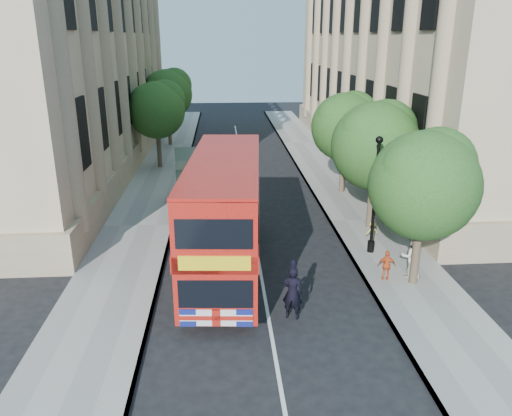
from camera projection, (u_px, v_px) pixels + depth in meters
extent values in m
plane|color=black|center=(271.00, 335.00, 16.14)|extent=(120.00, 120.00, 0.00)
cube|color=gray|center=(362.00, 221.00, 25.93)|extent=(3.50, 80.00, 0.12)
cube|color=gray|center=(139.00, 226.00, 25.17)|extent=(3.50, 80.00, 0.12)
cube|color=tan|center=(427.00, 38.00, 36.75)|extent=(12.00, 38.00, 18.00)
cube|color=tan|center=(43.00, 39.00, 34.94)|extent=(12.00, 38.00, 18.00)
cylinder|color=#473828|center=(416.00, 251.00, 18.88)|extent=(0.32, 0.32, 2.86)
sphere|color=#1A501F|center=(424.00, 186.00, 18.03)|extent=(4.00, 4.00, 4.00)
sphere|color=#1A501F|center=(437.00, 165.00, 18.24)|extent=(2.80, 2.80, 2.80)
sphere|color=#1A501F|center=(415.00, 174.00, 17.55)|extent=(2.60, 2.60, 2.60)
cylinder|color=#473828|center=(371.00, 201.00, 24.52)|extent=(0.32, 0.32, 2.99)
sphere|color=#1A501F|center=(375.00, 146.00, 23.63)|extent=(4.20, 4.20, 4.20)
sphere|color=#1A501F|center=(386.00, 130.00, 23.83)|extent=(2.94, 2.94, 2.94)
sphere|color=#1A501F|center=(368.00, 136.00, 23.14)|extent=(2.73, 2.73, 2.73)
cylinder|color=#473828|center=(342.00, 170.00, 30.19)|extent=(0.32, 0.32, 2.90)
sphere|color=#1A501F|center=(345.00, 127.00, 29.33)|extent=(4.00, 4.00, 4.00)
sphere|color=#1A501F|center=(354.00, 115.00, 29.53)|extent=(2.80, 2.80, 2.80)
sphere|color=#1A501F|center=(338.00, 119.00, 28.84)|extent=(2.60, 2.60, 2.60)
cylinder|color=#473828|center=(159.00, 148.00, 36.01)|extent=(0.32, 0.32, 2.99)
sphere|color=#1A501F|center=(157.00, 110.00, 35.12)|extent=(4.00, 4.00, 4.00)
sphere|color=#1A501F|center=(165.00, 100.00, 35.32)|extent=(2.80, 2.80, 2.80)
sphere|color=#1A501F|center=(148.00, 103.00, 34.63)|extent=(2.60, 2.60, 2.60)
cylinder|color=#473828|center=(169.00, 128.00, 43.52)|extent=(0.32, 0.32, 3.17)
sphere|color=#1A501F|center=(168.00, 94.00, 42.59)|extent=(4.20, 4.20, 4.20)
sphere|color=#1A501F|center=(175.00, 85.00, 42.77)|extent=(2.94, 2.94, 2.94)
sphere|color=#1A501F|center=(161.00, 88.00, 42.08)|extent=(2.73, 2.73, 2.73)
cylinder|color=black|center=(371.00, 246.00, 22.00)|extent=(0.30, 0.30, 0.50)
cylinder|color=black|center=(375.00, 198.00, 21.27)|extent=(0.14, 0.14, 5.00)
sphere|color=black|center=(379.00, 140.00, 20.46)|extent=(0.32, 0.32, 0.32)
cube|color=#AA140B|center=(225.00, 212.00, 19.77)|extent=(3.37, 10.13, 4.14)
cube|color=black|center=(226.00, 233.00, 20.07)|extent=(3.38, 9.51, 0.94)
cube|color=black|center=(225.00, 186.00, 19.42)|extent=(3.38, 9.51, 0.94)
cube|color=yellow|center=(215.00, 263.00, 15.02)|extent=(2.20, 0.25, 0.47)
cylinder|color=black|center=(185.00, 301.00, 17.12)|extent=(0.37, 1.07, 1.05)
cylinder|color=black|center=(254.00, 302.00, 17.10)|extent=(0.37, 1.07, 1.05)
cylinder|color=black|center=(206.00, 229.00, 23.56)|extent=(0.37, 1.07, 1.05)
cylinder|color=black|center=(256.00, 229.00, 23.55)|extent=(0.37, 1.07, 1.05)
cube|color=black|center=(198.00, 193.00, 25.72)|extent=(2.35, 2.16, 2.28)
cube|color=black|center=(199.00, 194.00, 24.77)|extent=(1.96, 0.29, 0.76)
cube|color=black|center=(196.00, 177.00, 27.88)|extent=(2.50, 3.67, 2.72)
cube|color=black|center=(197.00, 203.00, 27.69)|extent=(2.45, 5.38, 0.27)
cylinder|color=black|center=(180.00, 214.00, 25.80)|extent=(0.32, 0.89, 0.87)
cylinder|color=black|center=(218.00, 212.00, 26.10)|extent=(0.32, 0.89, 0.87)
cylinder|color=black|center=(179.00, 194.00, 29.14)|extent=(0.32, 0.89, 0.87)
cylinder|color=black|center=(212.00, 192.00, 29.45)|extent=(0.32, 0.89, 0.87)
imported|color=black|center=(292.00, 293.00, 16.82)|extent=(0.80, 0.65, 1.91)
imported|color=white|center=(411.00, 256.00, 19.44)|extent=(0.91, 0.73, 1.80)
imported|color=#D75726|center=(387.00, 265.00, 19.33)|extent=(0.75, 0.41, 1.22)
imported|color=gold|center=(372.00, 231.00, 23.11)|extent=(0.66, 0.47, 0.94)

